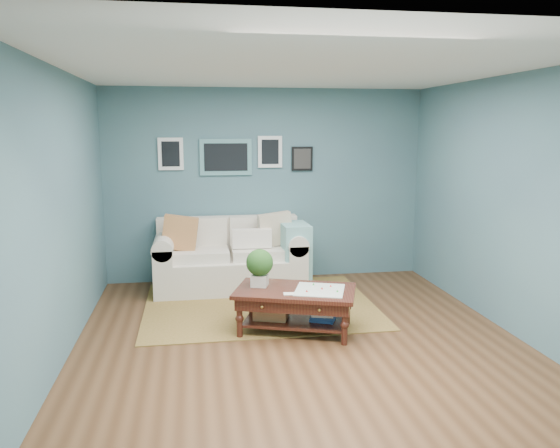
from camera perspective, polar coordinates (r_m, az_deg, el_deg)
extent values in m
plane|color=brown|center=(5.68, 2.11, -12.19)|extent=(5.00, 5.00, 0.00)
plane|color=white|center=(5.29, 2.30, 16.02)|extent=(5.00, 5.00, 0.00)
cube|color=#415D6C|center=(7.77, -1.43, 4.09)|extent=(4.50, 0.02, 2.70)
cube|color=#415D6C|center=(2.96, 11.80, -5.68)|extent=(4.50, 0.02, 2.70)
cube|color=#415D6C|center=(5.36, -22.12, 0.74)|extent=(0.02, 5.00, 2.70)
cube|color=#415D6C|center=(6.17, 23.17, 1.79)|extent=(0.02, 5.00, 2.70)
cube|color=teal|center=(7.66, -5.68, 6.97)|extent=(0.72, 0.03, 0.50)
cube|color=black|center=(7.64, -5.67, 6.96)|extent=(0.60, 0.01, 0.38)
cube|color=white|center=(7.65, -11.35, 7.19)|extent=(0.34, 0.03, 0.44)
cube|color=white|center=(7.72, -1.05, 7.55)|extent=(0.34, 0.03, 0.44)
cube|color=black|center=(7.80, 2.32, 6.84)|extent=(0.30, 0.03, 0.34)
cube|color=brown|center=(6.77, -2.13, -8.45)|extent=(2.77, 2.21, 0.01)
cube|color=white|center=(7.42, -5.25, -5.13)|extent=(1.48, 0.91, 0.44)
cube|color=white|center=(7.65, -5.48, -1.06)|extent=(1.93, 0.23, 0.50)
cube|color=white|center=(7.38, -11.97, -4.53)|extent=(0.25, 0.91, 0.64)
cube|color=white|center=(7.49, 1.35, -4.11)|extent=(0.25, 0.91, 0.64)
cylinder|color=white|center=(7.31, -12.06, -2.09)|extent=(0.27, 0.91, 0.27)
cylinder|color=white|center=(7.42, 1.36, -1.69)|extent=(0.27, 0.91, 0.27)
cube|color=white|center=(7.27, -8.36, -3.17)|extent=(0.75, 0.58, 0.14)
cube|color=white|center=(7.32, -2.16, -2.98)|extent=(0.75, 0.58, 0.14)
cube|color=white|center=(7.50, -8.44, -0.78)|extent=(0.75, 0.12, 0.37)
cube|color=white|center=(7.55, -2.44, -0.61)|extent=(0.75, 0.12, 0.37)
cube|color=#C5633C|center=(7.22, -10.39, -0.92)|extent=(0.50, 0.18, 0.49)
cube|color=beige|center=(7.37, -0.49, -0.53)|extent=(0.49, 0.19, 0.48)
cube|color=silver|center=(7.23, -2.95, -1.51)|extent=(0.52, 0.12, 0.25)
cube|color=#81C5C1|center=(7.34, 1.53, -3.16)|extent=(0.35, 0.57, 0.83)
cube|color=black|center=(5.81, 1.61, -7.01)|extent=(1.41, 1.09, 0.04)
cube|color=black|center=(5.83, 1.60, -7.79)|extent=(1.31, 0.99, 0.12)
cube|color=black|center=(5.91, 1.59, -10.07)|extent=(1.18, 0.86, 0.03)
sphere|color=gold|center=(5.57, -1.90, -8.67)|extent=(0.03, 0.03, 0.03)
sphere|color=gold|center=(5.48, 4.14, -8.98)|extent=(0.03, 0.03, 0.03)
cylinder|color=black|center=(5.72, -4.26, -9.77)|extent=(0.06, 0.06, 0.43)
cylinder|color=black|center=(5.57, 6.77, -10.37)|extent=(0.06, 0.06, 0.43)
cylinder|color=black|center=(6.23, -2.99, -8.07)|extent=(0.06, 0.06, 0.43)
cylinder|color=black|center=(6.09, 7.07, -8.56)|extent=(0.06, 0.06, 0.43)
cube|color=beige|center=(5.90, -2.13, -5.90)|extent=(0.21, 0.21, 0.12)
sphere|color=#1F4E1A|center=(5.85, -2.14, -4.04)|extent=(0.29, 0.29, 0.29)
cube|color=silver|center=(5.77, 4.18, -6.89)|extent=(0.63, 0.63, 0.01)
cube|color=#B67D4E|center=(5.91, -0.92, -8.86)|extent=(0.41, 0.35, 0.21)
cube|color=navy|center=(5.87, 4.47, -9.49)|extent=(0.30, 0.26, 0.12)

